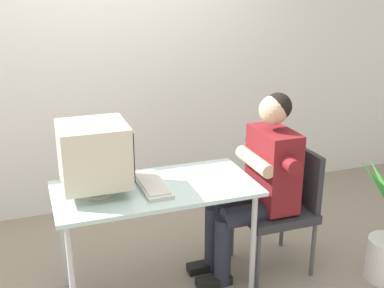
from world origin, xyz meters
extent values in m
plane|color=gray|center=(0.00, 0.00, 0.00)|extent=(12.00, 12.00, 0.00)
cube|color=silver|center=(0.30, 1.40, 1.50)|extent=(8.00, 0.10, 3.00)
cylinder|color=#B7B7BC|center=(-0.56, -0.25, 0.36)|extent=(0.04, 0.04, 0.71)
cylinder|color=#B7B7BC|center=(0.56, -0.25, 0.36)|extent=(0.04, 0.04, 0.71)
cylinder|color=#B7B7BC|center=(-0.56, 0.25, 0.36)|extent=(0.04, 0.04, 0.71)
cylinder|color=#B7B7BC|center=(0.56, 0.25, 0.36)|extent=(0.04, 0.04, 0.71)
cube|color=silver|center=(0.00, 0.00, 0.72)|extent=(1.24, 0.62, 0.03)
cylinder|color=beige|center=(-0.35, 0.04, 0.75)|extent=(0.24, 0.24, 0.02)
cylinder|color=beige|center=(-0.35, 0.04, 0.78)|extent=(0.06, 0.06, 0.04)
cube|color=beige|center=(-0.35, 0.04, 0.98)|extent=(0.39, 0.38, 0.36)
cube|color=black|center=(-0.15, 0.04, 0.98)|extent=(0.01, 0.32, 0.30)
cube|color=silver|center=(-0.02, 0.01, 0.75)|extent=(0.16, 0.44, 0.02)
cube|color=beige|center=(-0.02, 0.01, 0.77)|extent=(0.14, 0.40, 0.01)
cylinder|color=#4C4C51|center=(0.62, -0.21, 0.20)|extent=(0.03, 0.03, 0.40)
cylinder|color=#4C4C51|center=(1.04, -0.21, 0.20)|extent=(0.03, 0.03, 0.40)
cylinder|color=#4C4C51|center=(0.62, 0.21, 0.20)|extent=(0.03, 0.03, 0.40)
cylinder|color=#4C4C51|center=(1.04, 0.21, 0.20)|extent=(0.03, 0.03, 0.40)
cube|color=#2D2D33|center=(0.83, 0.00, 0.43)|extent=(0.48, 0.48, 0.06)
cube|color=#2D2D33|center=(1.05, 0.00, 0.66)|extent=(0.04, 0.43, 0.40)
cube|color=maroon|center=(0.81, 0.00, 0.75)|extent=(0.22, 0.40, 0.53)
sphere|color=tan|center=(0.79, 0.00, 1.15)|extent=(0.19, 0.19, 0.19)
sphere|color=black|center=(0.82, 0.00, 1.17)|extent=(0.18, 0.18, 0.18)
cylinder|color=#262838|center=(0.62, -0.09, 0.48)|extent=(0.39, 0.14, 0.14)
cylinder|color=#262838|center=(0.62, 0.09, 0.48)|extent=(0.39, 0.14, 0.14)
cylinder|color=#262838|center=(0.42, -0.09, 0.24)|extent=(0.11, 0.11, 0.48)
cylinder|color=#262838|center=(0.42, 0.09, 0.24)|extent=(0.11, 0.11, 0.48)
cube|color=black|center=(0.36, -0.09, 0.03)|extent=(0.24, 0.09, 0.06)
cube|color=black|center=(0.36, 0.09, 0.03)|extent=(0.24, 0.09, 0.06)
cylinder|color=maroon|center=(0.79, -0.23, 0.87)|extent=(0.09, 0.14, 0.09)
cylinder|color=maroon|center=(0.79, 0.23, 0.87)|extent=(0.09, 0.14, 0.09)
cylinder|color=tan|center=(0.67, 0.00, 0.82)|extent=(0.09, 0.40, 0.09)
cone|color=#31772B|center=(1.48, -0.30, 0.66)|extent=(0.11, 0.34, 0.32)
cone|color=#31772B|center=(1.41, -0.34, 0.67)|extent=(0.26, 0.26, 0.36)
cone|color=#31772B|center=(1.39, -0.41, 0.67)|extent=(0.32, 0.09, 0.34)
camera|label=1|loc=(-0.70, -2.64, 1.96)|focal=45.25mm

